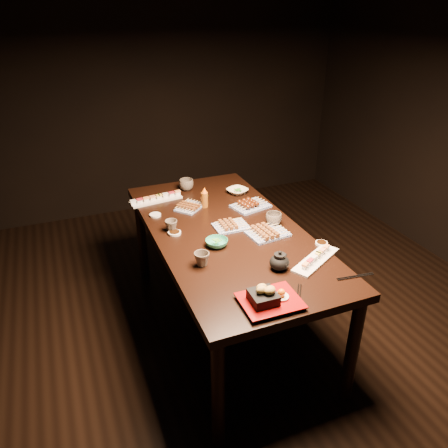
# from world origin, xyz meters

# --- Properties ---
(ground) EXTENTS (5.00, 5.00, 0.00)m
(ground) POSITION_xyz_m (0.00, 0.00, 0.00)
(ground) COLOR black
(ground) RESTS_ON ground
(dining_table) EXTENTS (1.13, 1.90, 0.75)m
(dining_table) POSITION_xyz_m (-0.09, 0.36, 0.38)
(dining_table) COLOR black
(dining_table) RESTS_ON ground
(sushi_platter_near) EXTENTS (0.37, 0.27, 0.04)m
(sushi_platter_near) POSITION_xyz_m (0.23, -0.15, 0.77)
(sushi_platter_near) COLOR white
(sushi_platter_near) RESTS_ON dining_table
(sushi_platter_far) EXTENTS (0.38, 0.15, 0.05)m
(sushi_platter_far) POSITION_xyz_m (-0.39, 0.97, 0.77)
(sushi_platter_far) COLOR white
(sushi_platter_far) RESTS_ON dining_table
(yakitori_plate_center) EXTENTS (0.21, 0.16, 0.05)m
(yakitori_plate_center) POSITION_xyz_m (-0.05, 0.38, 0.78)
(yakitori_plate_center) COLOR #828EB6
(yakitori_plate_center) RESTS_ON dining_table
(yakitori_plate_right) EXTENTS (0.26, 0.20, 0.06)m
(yakitori_plate_right) POSITION_xyz_m (0.12, 0.21, 0.78)
(yakitori_plate_right) COLOR #828EB6
(yakitori_plate_right) RESTS_ON dining_table
(yakitori_plate_left) EXTENTS (0.24, 0.24, 0.05)m
(yakitori_plate_left) POSITION_xyz_m (-0.21, 0.76, 0.78)
(yakitori_plate_left) COLOR #828EB6
(yakitori_plate_left) RESTS_ON dining_table
(tsukune_plate) EXTENTS (0.28, 0.23, 0.06)m
(tsukune_plate) POSITION_xyz_m (0.19, 0.61, 0.78)
(tsukune_plate) COLOR #828EB6
(tsukune_plate) RESTS_ON dining_table
(edamame_bowl_green) EXTENTS (0.16, 0.16, 0.04)m
(edamame_bowl_green) POSITION_xyz_m (-0.22, 0.20, 0.77)
(edamame_bowl_green) COLOR #329973
(edamame_bowl_green) RESTS_ON dining_table
(edamame_bowl_cream) EXTENTS (0.19, 0.19, 0.04)m
(edamame_bowl_cream) POSITION_xyz_m (0.20, 0.87, 0.77)
(edamame_bowl_cream) COLOR #F8ECCA
(edamame_bowl_cream) RESTS_ON dining_table
(tempura_tray) EXTENTS (0.29, 0.23, 0.10)m
(tempura_tray) POSITION_xyz_m (-0.18, -0.40, 0.80)
(tempura_tray) COLOR black
(tempura_tray) RESTS_ON dining_table
(teacup_near_left) EXTENTS (0.11, 0.11, 0.08)m
(teacup_near_left) POSITION_xyz_m (-0.37, 0.04, 0.79)
(teacup_near_left) COLOR brown
(teacup_near_left) RESTS_ON dining_table
(teacup_mid_right) EXTENTS (0.10, 0.10, 0.08)m
(teacup_mid_right) POSITION_xyz_m (0.21, 0.32, 0.79)
(teacup_mid_right) COLOR brown
(teacup_mid_right) RESTS_ON dining_table
(teacup_far_left) EXTENTS (0.08, 0.08, 0.07)m
(teacup_far_left) POSITION_xyz_m (-0.41, 0.48, 0.79)
(teacup_far_left) COLOR brown
(teacup_far_left) RESTS_ON dining_table
(teacup_far_right) EXTENTS (0.13, 0.13, 0.08)m
(teacup_far_right) POSITION_xyz_m (-0.13, 1.07, 0.79)
(teacup_far_right) COLOR brown
(teacup_far_right) RESTS_ON dining_table
(teapot) EXTENTS (0.17, 0.17, 0.11)m
(teapot) POSITION_xyz_m (0.00, -0.15, 0.80)
(teapot) COLOR black
(teapot) RESTS_ON dining_table
(condiment_bottle) EXTENTS (0.05, 0.05, 0.15)m
(condiment_bottle) POSITION_xyz_m (-0.10, 0.74, 0.82)
(condiment_bottle) COLOR brown
(condiment_bottle) RESTS_ON dining_table
(sauce_dish_west) EXTENTS (0.10, 0.10, 0.01)m
(sauce_dish_west) POSITION_xyz_m (-0.41, 0.44, 0.76)
(sauce_dish_west) COLOR white
(sauce_dish_west) RESTS_ON dining_table
(sauce_dish_east) EXTENTS (0.10, 0.10, 0.01)m
(sauce_dish_east) POSITION_xyz_m (0.24, 0.88, 0.76)
(sauce_dish_east) COLOR white
(sauce_dish_east) RESTS_ON dining_table
(sauce_dish_se) EXTENTS (0.07, 0.07, 0.01)m
(sauce_dish_se) POSITION_xyz_m (0.36, -0.01, 0.76)
(sauce_dish_se) COLOR white
(sauce_dish_se) RESTS_ON dining_table
(sauce_dish_nw) EXTENTS (0.10, 0.10, 0.01)m
(sauce_dish_nw) POSITION_xyz_m (-0.46, 0.73, 0.76)
(sauce_dish_nw) COLOR white
(sauce_dish_nw) RESTS_ON dining_table
(chopsticks_near) EXTENTS (0.14, 0.19, 0.01)m
(chopsticks_near) POSITION_xyz_m (-0.03, -0.41, 0.75)
(chopsticks_near) COLOR black
(chopsticks_near) RESTS_ON dining_table
(chopsticks_se) EXTENTS (0.21, 0.04, 0.01)m
(chopsticks_se) POSITION_xyz_m (0.34, -0.37, 0.75)
(chopsticks_se) COLOR black
(chopsticks_se) RESTS_ON dining_table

